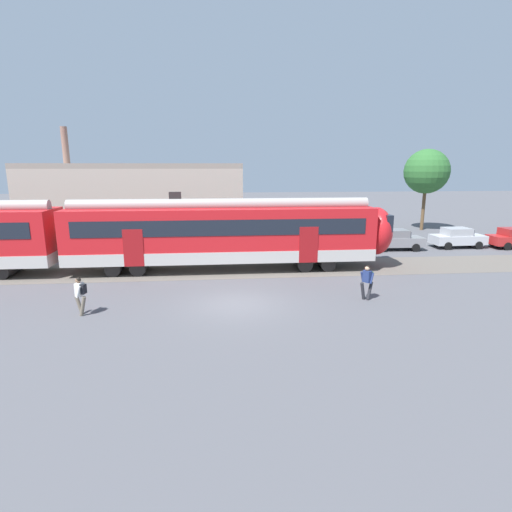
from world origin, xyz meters
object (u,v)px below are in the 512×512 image
Objects in this scene: commuter_train at (75,235)px; pedestrian_navy at (367,279)px; parked_car_silver at (457,238)px; pedestrian_white at (80,293)px; parked_car_grey at (395,240)px.

commuter_train is 16.51m from pedestrian_navy.
commuter_train is 9.46× the size of parked_car_silver.
parked_car_grey is at bearing 31.90° from pedestrian_white.
pedestrian_navy reaches higher than parked_car_grey.
commuter_train is 22.83× the size of pedestrian_navy.
parked_car_grey is 5.17m from parked_car_silver.
parked_car_silver is (5.16, 0.35, 0.00)m from parked_car_grey.
pedestrian_navy reaches higher than parked_car_silver.
commuter_train is at bearing -169.13° from parked_car_silver.
pedestrian_navy is at bearing -135.27° from parked_car_silver.
pedestrian_white reaches higher than parked_car_silver.
pedestrian_white is at bearing -70.91° from commuter_train.
parked_car_grey is at bearing 12.51° from commuter_train.
pedestrian_navy is at bearing -119.88° from parked_car_grey.
commuter_train is 22.15m from parked_car_grey.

